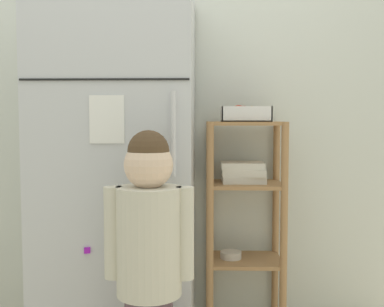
{
  "coord_description": "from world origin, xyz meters",
  "views": [
    {
      "loc": [
        0.25,
        -2.24,
        1.1
      ],
      "look_at": [
        0.18,
        0.02,
        0.93
      ],
      "focal_mm": 44.58,
      "sensor_mm": 36.0,
      "label": 1
    }
  ],
  "objects_px": {
    "refrigerator": "(119,170)",
    "pantry_shelf_unit": "(244,201)",
    "child_standing": "(149,240)",
    "fruit_bin": "(246,114)"
  },
  "relations": [
    {
      "from": "pantry_shelf_unit",
      "to": "fruit_bin",
      "type": "distance_m",
      "value": 0.44
    },
    {
      "from": "refrigerator",
      "to": "pantry_shelf_unit",
      "type": "height_order",
      "value": "refrigerator"
    },
    {
      "from": "refrigerator",
      "to": "fruit_bin",
      "type": "xyz_separation_m",
      "value": [
        0.62,
        0.15,
        0.27
      ]
    },
    {
      "from": "child_standing",
      "to": "fruit_bin",
      "type": "relative_size",
      "value": 4.31
    },
    {
      "from": "pantry_shelf_unit",
      "to": "child_standing",
      "type": "bearing_deg",
      "value": -122.44
    },
    {
      "from": "child_standing",
      "to": "fruit_bin",
      "type": "bearing_deg",
      "value": 56.7
    },
    {
      "from": "pantry_shelf_unit",
      "to": "refrigerator",
      "type": "bearing_deg",
      "value": -165.6
    },
    {
      "from": "refrigerator",
      "to": "child_standing",
      "type": "bearing_deg",
      "value": -67.5
    },
    {
      "from": "child_standing",
      "to": "refrigerator",
      "type": "bearing_deg",
      "value": 112.5
    },
    {
      "from": "refrigerator",
      "to": "pantry_shelf_unit",
      "type": "distance_m",
      "value": 0.66
    }
  ]
}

